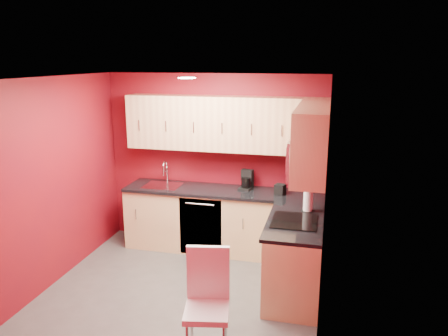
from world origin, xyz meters
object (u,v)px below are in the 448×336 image
at_px(sink, 163,183).
at_px(coffee_maker, 246,180).
at_px(napkin_holder, 280,189).
at_px(dining_chair, 207,305).
at_px(microwave, 308,157).
at_px(paper_towel, 308,201).

xyz_separation_m(sink, coffee_maker, (1.20, 0.10, 0.10)).
relative_size(sink, napkin_holder, 3.73).
relative_size(coffee_maker, dining_chair, 0.27).
xyz_separation_m(microwave, dining_chair, (-0.79, -1.26, -1.16)).
bearing_deg(napkin_holder, paper_towel, -56.11).
distance_m(paper_towel, dining_chair, 1.91).
relative_size(paper_towel, dining_chair, 0.26).
xyz_separation_m(coffee_maker, napkin_holder, (0.50, -0.12, -0.07)).
height_order(sink, dining_chair, sink).
bearing_deg(coffee_maker, microwave, -38.68).
relative_size(microwave, sink, 1.46).
bearing_deg(microwave, napkin_holder, 111.83).
bearing_deg(coffee_maker, paper_towel, -26.32).
distance_m(microwave, dining_chair, 1.89).
distance_m(sink, napkin_holder, 1.70).
bearing_deg(dining_chair, paper_towel, 53.05).
bearing_deg(microwave, dining_chair, -122.04).
relative_size(coffee_maker, napkin_holder, 1.94).
bearing_deg(microwave, coffee_maker, 128.92).
xyz_separation_m(coffee_maker, paper_towel, (0.90, -0.72, -0.01)).
bearing_deg(sink, paper_towel, -16.48).
bearing_deg(microwave, sink, 154.40).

